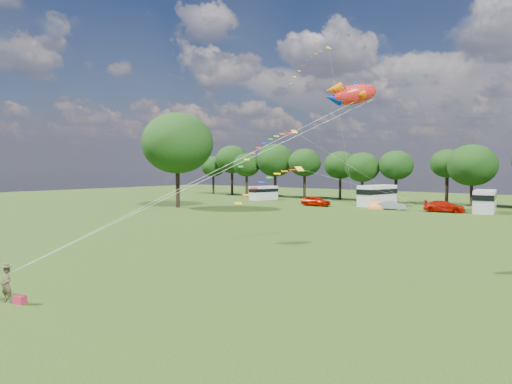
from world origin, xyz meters
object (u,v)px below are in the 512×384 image
Objects in this scene: campervan_a at (264,193)px; kite_flyer at (6,285)px; big_tree at (177,143)px; car_c at (444,206)px; tent_orange at (377,209)px; campervan_b at (377,195)px; car_b at (392,205)px; car_a at (316,201)px; campervan_c at (485,201)px; fish_kite at (350,94)px.

campervan_a is 65.04m from kite_flyer.
big_tree reaches higher than car_c.
tent_orange is at bearing 33.51° from big_tree.
big_tree is 29.55m from campervan_b.
campervan_a is (-24.92, 4.30, 0.67)m from car_b.
car_a is 54.77m from kite_flyer.
campervan_c is 2.08× the size of fish_kite.
campervan_a is 23.35m from tent_orange.
fish_kite is (6.72, -37.79, 9.26)m from car_c.
big_tree is 41.06m from campervan_c.
tent_orange is (2.08, -4.34, -1.62)m from campervan_b.
big_tree is at bearing 139.99° from car_a.
campervan_b is (-10.68, 3.41, 0.92)m from car_c.
campervan_b reaches higher than car_c.
car_a is 0.94× the size of car_c.
big_tree is 28.99m from tent_orange.
fish_kite is at bearing -172.50° from car_b.
car_c is at bearing -83.29° from campervan_a.
big_tree reaches higher than car_b.
kite_flyer is at bearing 173.67° from car_b.
campervan_a is 1.78× the size of fish_kite.
car_b is at bearing 1.90° from tent_orange.
big_tree is at bearing 144.04° from campervan_b.
big_tree reaches higher than kite_flyer.
fish_kite is at bearing -146.18° from campervan_b.
kite_flyer reaches higher than tent_orange.
campervan_a is 20.83m from campervan_b.
campervan_b is (20.89, 19.56, -7.37)m from big_tree.
big_tree is at bearing 107.64° from campervan_c.
big_tree is 21.49m from car_a.
car_a is 0.87× the size of campervan_a.
fish_kite reaches higher than kite_flyer.
kite_flyer reaches higher than car_a.
fish_kite is (2.61, -40.53, 8.47)m from campervan_c.
big_tree is 3.85× the size of car_b.
campervan_b reaches higher than campervan_c.
big_tree is at bearing 103.74° from fish_kite.
campervan_b reaches higher than campervan_a.
campervan_a is at bearing 89.80° from big_tree.
big_tree is 2.18× the size of campervan_c.
car_c is 3.12× the size of kite_flyer.
campervan_b is at bearing 31.40° from car_b.
tent_orange is at bearing 65.78° from fish_kite.
tent_orange is (-2.01, -0.07, -0.59)m from car_b.
fish_kite is at bearing -141.70° from car_a.
campervan_c is at bearing -81.67° from campervan_b.
car_c is 8.68m from tent_orange.
tent_orange is at bearing 85.36° from kite_flyer.
campervan_a reaches higher than car_a.
car_a is 44.45m from fish_kite.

